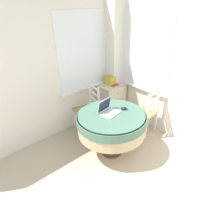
# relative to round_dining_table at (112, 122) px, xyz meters

# --- Properties ---
(corner_room_shell) EXTENTS (4.06, 5.10, 2.55)m
(corner_room_shell) POSITION_rel_round_dining_table_xyz_m (0.43, -0.04, 0.67)
(corner_room_shell) COLOR white
(corner_room_shell) RESTS_ON ground_plane
(round_dining_table) EXTENTS (1.12, 1.12, 0.77)m
(round_dining_table) POSITION_rel_round_dining_table_xyz_m (0.00, 0.00, 0.00)
(round_dining_table) COLOR #4C3D2D
(round_dining_table) RESTS_ON ground_plane
(laptop) EXTENTS (0.35, 0.30, 0.22)m
(laptop) POSITION_rel_round_dining_table_xyz_m (-0.01, 0.06, 0.20)
(laptop) COLOR silver
(laptop) RESTS_ON round_dining_table
(computer_mouse) EXTENTS (0.05, 0.08, 0.04)m
(computer_mouse) POSITION_rel_round_dining_table_xyz_m (0.24, -0.02, 0.17)
(computer_mouse) COLOR black
(computer_mouse) RESTS_ON round_dining_table
(cell_phone) EXTENTS (0.09, 0.12, 0.01)m
(cell_phone) POSITION_rel_round_dining_table_xyz_m (0.28, -0.03, 0.16)
(cell_phone) COLOR #2D2D33
(cell_phone) RESTS_ON round_dining_table
(dining_chair_near_back_window) EXTENTS (0.51, 0.52, 0.96)m
(dining_chair_near_back_window) POSITION_rel_round_dining_table_xyz_m (0.16, 0.84, -0.15)
(dining_chair_near_back_window) COLOR #A87F51
(dining_chair_near_back_window) RESTS_ON ground_plane
(dining_chair_near_right_window) EXTENTS (0.48, 0.47, 0.96)m
(dining_chair_near_right_window) POSITION_rel_round_dining_table_xyz_m (0.86, -0.03, -0.15)
(dining_chair_near_right_window) COLOR #A87F51
(dining_chair_near_right_window) RESTS_ON ground_plane
(corner_cabinet) EXTENTS (0.56, 0.43, 0.75)m
(corner_cabinet) POSITION_rel_round_dining_table_xyz_m (0.89, 0.93, -0.24)
(corner_cabinet) COLOR beige
(corner_cabinet) RESTS_ON ground_plane
(storage_box) EXTENTS (0.15, 0.20, 0.17)m
(storage_box) POSITION_rel_round_dining_table_xyz_m (0.88, 0.96, 0.23)
(storage_box) COLOR gold
(storage_box) RESTS_ON corner_cabinet
(book_on_cabinet) EXTENTS (0.17, 0.23, 0.02)m
(book_on_cabinet) POSITION_rel_round_dining_table_xyz_m (0.89, 0.91, 0.15)
(book_on_cabinet) COLOR #BC3338
(book_on_cabinet) RESTS_ON corner_cabinet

